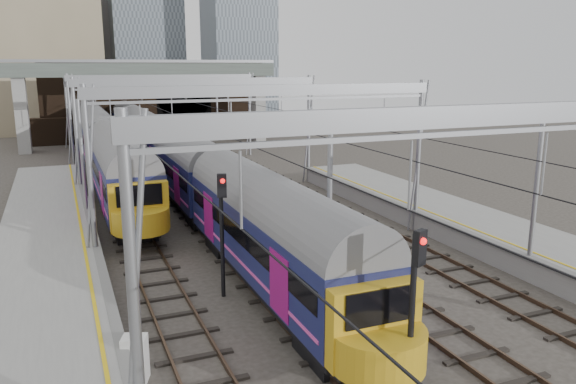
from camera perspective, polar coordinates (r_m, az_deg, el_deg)
name	(u,v)px	position (r m, az deg, el deg)	size (l,w,h in m)	color
ground	(353,313)	(20.80, 6.58, -12.15)	(160.00, 160.00, 0.00)	#38332D
platform_left	(45,318)	(20.65, -23.42, -11.68)	(4.32, 55.00, 1.12)	gray
tracks	(232,213)	(33.92, -5.71, -2.16)	(14.40, 80.00, 0.22)	#4C3828
overhead_line	(202,97)	(39.10, -8.70, 9.48)	(16.80, 80.00, 8.00)	gray
retaining_wall	(153,103)	(69.33, -13.60, 8.82)	(28.00, 2.75, 9.00)	black
overbridge	(147,79)	(63.14, -14.15, 11.10)	(28.00, 3.00, 9.25)	gray
city_skyline	(136,5)	(88.13, -15.15, 17.83)	(37.50, 27.50, 60.00)	tan
train_main	(162,149)	(44.09, -12.64, 4.29)	(2.73, 63.11, 4.72)	black
train_second	(99,138)	(51.64, -18.61, 5.23)	(2.86, 49.63, 4.90)	black
signal_near_left	(222,220)	(21.13, -6.72, -2.88)	(0.38, 0.47, 4.86)	black
signal_near_centre	(414,299)	(14.46, 12.69, -10.56)	(0.39, 0.47, 4.90)	black
relay_cabinet	(135,359)	(17.02, -15.26, -16.02)	(0.67, 0.56, 1.34)	silver
equip_cover_a	(361,280)	(23.64, 7.38, -8.87)	(0.97, 0.69, 0.11)	#1851B5
equip_cover_b	(246,265)	(25.19, -4.25, -7.44)	(0.73, 0.51, 0.09)	#1851B5
equip_cover_c	(380,240)	(29.00, 9.36, -4.82)	(0.81, 0.57, 0.09)	#1851B5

